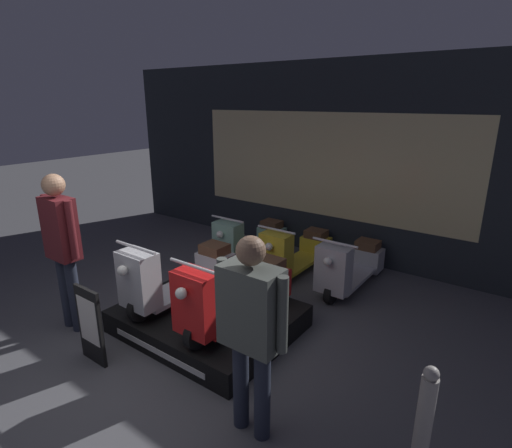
{
  "coord_description": "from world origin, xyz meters",
  "views": [
    {
      "loc": [
        2.99,
        -1.86,
        2.58
      ],
      "look_at": [
        0.04,
        2.17,
        1.02
      ],
      "focal_mm": 28.0,
      "sensor_mm": 36.0,
      "label": 1
    }
  ],
  "objects_px": {
    "person_right_browsing": "(251,321)",
    "street_bollard": "(423,428)",
    "scooter_display_right": "(234,294)",
    "scooter_backrow_2": "(350,266)",
    "scooter_display_left": "(178,275)",
    "price_sign_board": "(91,325)",
    "scooter_backrow_1": "(296,252)",
    "scooter_backrow_0": "(250,241)",
    "person_left_browsing": "(62,241)"
  },
  "relations": [
    {
      "from": "scooter_backrow_0",
      "to": "scooter_backrow_2",
      "type": "distance_m",
      "value": 1.78
    },
    {
      "from": "scooter_display_right",
      "to": "price_sign_board",
      "type": "relative_size",
      "value": 1.97
    },
    {
      "from": "scooter_display_left",
      "to": "scooter_backrow_1",
      "type": "distance_m",
      "value": 2.1
    },
    {
      "from": "scooter_backrow_2",
      "to": "person_left_browsing",
      "type": "xyz_separation_m",
      "value": [
        -2.2,
        -2.91,
        0.76
      ]
    },
    {
      "from": "scooter_backrow_0",
      "to": "scooter_backrow_1",
      "type": "relative_size",
      "value": 1.0
    },
    {
      "from": "scooter_display_right",
      "to": "scooter_display_left",
      "type": "bearing_deg",
      "value": 180.0
    },
    {
      "from": "street_bollard",
      "to": "scooter_backrow_1",
      "type": "bearing_deg",
      "value": 134.17
    },
    {
      "from": "scooter_display_left",
      "to": "scooter_backrow_1",
      "type": "relative_size",
      "value": 1.0
    },
    {
      "from": "scooter_display_left",
      "to": "person_left_browsing",
      "type": "height_order",
      "value": "person_left_browsing"
    },
    {
      "from": "scooter_backrow_1",
      "to": "scooter_display_left",
      "type": "bearing_deg",
      "value": -101.55
    },
    {
      "from": "scooter_display_right",
      "to": "price_sign_board",
      "type": "xyz_separation_m",
      "value": [
        -0.97,
        -1.1,
        -0.18
      ]
    },
    {
      "from": "scooter_display_left",
      "to": "street_bollard",
      "type": "height_order",
      "value": "scooter_display_left"
    },
    {
      "from": "scooter_display_right",
      "to": "scooter_backrow_1",
      "type": "xyz_separation_m",
      "value": [
        -0.44,
        2.04,
        -0.27
      ]
    },
    {
      "from": "scooter_display_left",
      "to": "scooter_backrow_2",
      "type": "bearing_deg",
      "value": 57.36
    },
    {
      "from": "scooter_display_left",
      "to": "scooter_display_right",
      "type": "height_order",
      "value": "same"
    },
    {
      "from": "scooter_display_left",
      "to": "person_left_browsing",
      "type": "xyz_separation_m",
      "value": [
        -0.89,
        -0.86,
        0.49
      ]
    },
    {
      "from": "scooter_display_right",
      "to": "price_sign_board",
      "type": "height_order",
      "value": "scooter_display_right"
    },
    {
      "from": "person_right_browsing",
      "to": "scooter_backrow_2",
      "type": "bearing_deg",
      "value": 98.3
    },
    {
      "from": "scooter_backrow_2",
      "to": "scooter_backrow_1",
      "type": "bearing_deg",
      "value": 180.0
    },
    {
      "from": "scooter_backrow_1",
      "to": "street_bollard",
      "type": "xyz_separation_m",
      "value": [
        2.53,
        -2.61,
        0.15
      ]
    },
    {
      "from": "scooter_backrow_1",
      "to": "price_sign_board",
      "type": "height_order",
      "value": "scooter_backrow_1"
    },
    {
      "from": "scooter_display_left",
      "to": "person_right_browsing",
      "type": "bearing_deg",
      "value": -26.49
    },
    {
      "from": "scooter_display_left",
      "to": "price_sign_board",
      "type": "xyz_separation_m",
      "value": [
        -0.11,
        -1.1,
        -0.18
      ]
    },
    {
      "from": "scooter_display_right",
      "to": "person_left_browsing",
      "type": "bearing_deg",
      "value": -153.7
    },
    {
      "from": "street_bollard",
      "to": "scooter_backrow_0",
      "type": "bearing_deg",
      "value": 142.71
    },
    {
      "from": "price_sign_board",
      "to": "street_bollard",
      "type": "height_order",
      "value": "street_bollard"
    },
    {
      "from": "person_left_browsing",
      "to": "street_bollard",
      "type": "height_order",
      "value": "person_left_browsing"
    },
    {
      "from": "scooter_display_right",
      "to": "person_right_browsing",
      "type": "xyz_separation_m",
      "value": [
        0.88,
        -0.86,
        0.41
      ]
    },
    {
      "from": "person_left_browsing",
      "to": "person_right_browsing",
      "type": "bearing_deg",
      "value": 0.0
    },
    {
      "from": "scooter_backrow_0",
      "to": "street_bollard",
      "type": "height_order",
      "value": "street_bollard"
    },
    {
      "from": "scooter_backrow_2",
      "to": "person_right_browsing",
      "type": "distance_m",
      "value": 3.01
    },
    {
      "from": "scooter_display_right",
      "to": "scooter_backrow_2",
      "type": "xyz_separation_m",
      "value": [
        0.45,
        2.04,
        -0.27
      ]
    },
    {
      "from": "scooter_backrow_0",
      "to": "person_left_browsing",
      "type": "height_order",
      "value": "person_left_browsing"
    },
    {
      "from": "price_sign_board",
      "to": "street_bollard",
      "type": "xyz_separation_m",
      "value": [
        3.06,
        0.53,
        0.06
      ]
    },
    {
      "from": "scooter_backrow_1",
      "to": "scooter_backrow_2",
      "type": "xyz_separation_m",
      "value": [
        0.89,
        0.0,
        0.0
      ]
    },
    {
      "from": "scooter_backrow_2",
      "to": "person_left_browsing",
      "type": "distance_m",
      "value": 3.72
    },
    {
      "from": "scooter_backrow_2",
      "to": "person_left_browsing",
      "type": "height_order",
      "value": "person_left_browsing"
    },
    {
      "from": "person_right_browsing",
      "to": "street_bollard",
      "type": "relative_size",
      "value": 1.75
    },
    {
      "from": "scooter_display_right",
      "to": "street_bollard",
      "type": "distance_m",
      "value": 2.17
    },
    {
      "from": "scooter_display_right",
      "to": "scooter_backrow_1",
      "type": "bearing_deg",
      "value": 102.07
    },
    {
      "from": "scooter_display_left",
      "to": "price_sign_board",
      "type": "bearing_deg",
      "value": -95.95
    },
    {
      "from": "scooter_display_right",
      "to": "scooter_backrow_2",
      "type": "height_order",
      "value": "scooter_display_right"
    },
    {
      "from": "person_right_browsing",
      "to": "scooter_display_right",
      "type": "bearing_deg",
      "value": 135.47
    },
    {
      "from": "scooter_display_right",
      "to": "scooter_backrow_0",
      "type": "bearing_deg",
      "value": 123.02
    },
    {
      "from": "person_right_browsing",
      "to": "street_bollard",
      "type": "xyz_separation_m",
      "value": [
        1.22,
        0.3,
        -0.53
      ]
    },
    {
      "from": "scooter_display_right",
      "to": "scooter_backrow_0",
      "type": "height_order",
      "value": "scooter_display_right"
    },
    {
      "from": "scooter_backrow_2",
      "to": "price_sign_board",
      "type": "height_order",
      "value": "scooter_backrow_2"
    },
    {
      "from": "scooter_display_left",
      "to": "person_left_browsing",
      "type": "bearing_deg",
      "value": -135.94
    },
    {
      "from": "scooter_backrow_0",
      "to": "person_left_browsing",
      "type": "relative_size",
      "value": 0.89
    },
    {
      "from": "scooter_backrow_2",
      "to": "street_bollard",
      "type": "height_order",
      "value": "street_bollard"
    }
  ]
}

